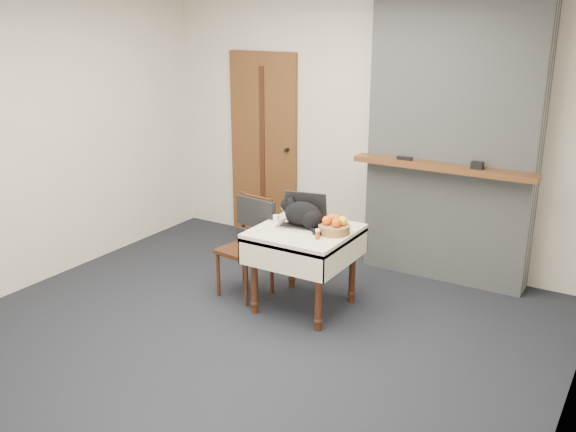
{
  "coord_description": "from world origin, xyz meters",
  "views": [
    {
      "loc": [
        2.57,
        -3.74,
        2.41
      ],
      "look_at": [
        -0.01,
        0.51,
        0.81
      ],
      "focal_mm": 40.0,
      "sensor_mm": 36.0,
      "label": 1
    }
  ],
  "objects_px": {
    "fruit_basket": "(334,226)",
    "chair": "(251,232)",
    "pill_bottle": "(318,234)",
    "side_table": "(304,242)",
    "door": "(264,146)",
    "cream_jar": "(276,219)",
    "cat": "(304,215)",
    "laptop": "(303,217)"
  },
  "relations": [
    {
      "from": "pill_bottle",
      "to": "side_table",
      "type": "bearing_deg",
      "value": 143.22
    },
    {
      "from": "cream_jar",
      "to": "laptop",
      "type": "bearing_deg",
      "value": 14.27
    },
    {
      "from": "side_table",
      "to": "pill_bottle",
      "type": "bearing_deg",
      "value": -36.78
    },
    {
      "from": "chair",
      "to": "cat",
      "type": "bearing_deg",
      "value": 7.41
    },
    {
      "from": "pill_bottle",
      "to": "cat",
      "type": "bearing_deg",
      "value": 140.59
    },
    {
      "from": "door",
      "to": "cream_jar",
      "type": "height_order",
      "value": "door"
    },
    {
      "from": "cream_jar",
      "to": "fruit_basket",
      "type": "xyz_separation_m",
      "value": [
        0.54,
        0.02,
        0.03
      ]
    },
    {
      "from": "cat",
      "to": "chair",
      "type": "bearing_deg",
      "value": -169.16
    },
    {
      "from": "laptop",
      "to": "cat",
      "type": "xyz_separation_m",
      "value": [
        0.04,
        -0.04,
        0.04
      ]
    },
    {
      "from": "side_table",
      "to": "cream_jar",
      "type": "bearing_deg",
      "value": 174.98
    },
    {
      "from": "cat",
      "to": "cream_jar",
      "type": "relative_size",
      "value": 7.56
    },
    {
      "from": "laptop",
      "to": "chair",
      "type": "xyz_separation_m",
      "value": [
        -0.49,
        -0.04,
        -0.21
      ]
    },
    {
      "from": "door",
      "to": "cream_jar",
      "type": "relative_size",
      "value": 31.39
    },
    {
      "from": "laptop",
      "to": "chair",
      "type": "height_order",
      "value": "laptop"
    },
    {
      "from": "door",
      "to": "cat",
      "type": "xyz_separation_m",
      "value": [
        1.29,
        -1.37,
        -0.2
      ]
    },
    {
      "from": "pill_bottle",
      "to": "fruit_basket",
      "type": "relative_size",
      "value": 0.32
    },
    {
      "from": "side_table",
      "to": "cat",
      "type": "height_order",
      "value": "cat"
    },
    {
      "from": "side_table",
      "to": "cream_jar",
      "type": "distance_m",
      "value": 0.32
    },
    {
      "from": "cat",
      "to": "fruit_basket",
      "type": "relative_size",
      "value": 1.9
    },
    {
      "from": "laptop",
      "to": "cream_jar",
      "type": "relative_size",
      "value": 6.5
    },
    {
      "from": "laptop",
      "to": "cream_jar",
      "type": "height_order",
      "value": "laptop"
    },
    {
      "from": "laptop",
      "to": "chair",
      "type": "bearing_deg",
      "value": 172.57
    },
    {
      "from": "cream_jar",
      "to": "side_table",
      "type": "bearing_deg",
      "value": -5.02
    },
    {
      "from": "door",
      "to": "chair",
      "type": "xyz_separation_m",
      "value": [
        0.76,
        -1.37,
        -0.44
      ]
    },
    {
      "from": "door",
      "to": "cat",
      "type": "bearing_deg",
      "value": -46.76
    },
    {
      "from": "door",
      "to": "fruit_basket",
      "type": "distance_m",
      "value": 2.1
    },
    {
      "from": "cat",
      "to": "pill_bottle",
      "type": "bearing_deg",
      "value": -28.28
    },
    {
      "from": "laptop",
      "to": "cat",
      "type": "relative_size",
      "value": 0.86
    },
    {
      "from": "laptop",
      "to": "cat",
      "type": "height_order",
      "value": "laptop"
    },
    {
      "from": "door",
      "to": "side_table",
      "type": "xyz_separation_m",
      "value": [
        1.32,
        -1.41,
        -0.41
      ]
    },
    {
      "from": "door",
      "to": "laptop",
      "type": "relative_size",
      "value": 4.83
    },
    {
      "from": "fruit_basket",
      "to": "chair",
      "type": "xyz_separation_m",
      "value": [
        -0.81,
        0.0,
        -0.2
      ]
    },
    {
      "from": "door",
      "to": "laptop",
      "type": "bearing_deg",
      "value": -46.69
    },
    {
      "from": "side_table",
      "to": "laptop",
      "type": "relative_size",
      "value": 1.88
    },
    {
      "from": "door",
      "to": "fruit_basket",
      "type": "xyz_separation_m",
      "value": [
        1.57,
        -1.37,
        -0.24
      ]
    },
    {
      "from": "fruit_basket",
      "to": "chair",
      "type": "relative_size",
      "value": 0.29
    },
    {
      "from": "cat",
      "to": "chair",
      "type": "height_order",
      "value": "cat"
    },
    {
      "from": "laptop",
      "to": "fruit_basket",
      "type": "relative_size",
      "value": 1.63
    },
    {
      "from": "door",
      "to": "pill_bottle",
      "type": "relative_size",
      "value": 24.75
    },
    {
      "from": "laptop",
      "to": "fruit_basket",
      "type": "height_order",
      "value": "laptop"
    },
    {
      "from": "chair",
      "to": "cream_jar",
      "type": "bearing_deg",
      "value": 3.9
    },
    {
      "from": "side_table",
      "to": "laptop",
      "type": "xyz_separation_m",
      "value": [
        -0.07,
        0.08,
        0.18
      ]
    }
  ]
}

